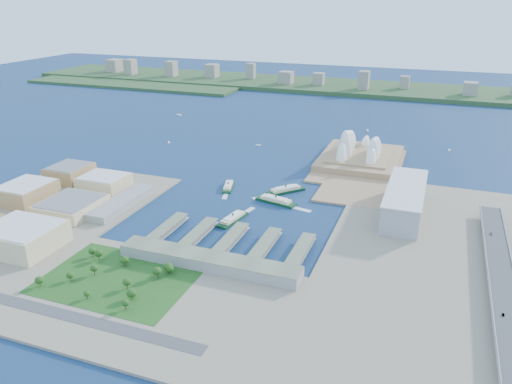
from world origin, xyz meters
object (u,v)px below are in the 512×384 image
at_px(car_b, 503,315).
at_px(ferry_a, 228,185).
at_px(ferry_c, 233,217).
at_px(opera_house, 361,144).
at_px(toaster_building, 405,200).
at_px(ferry_d, 276,199).
at_px(car_c, 491,234).
at_px(ferry_b, 286,189).

bearing_deg(car_b, ferry_a, -32.85).
bearing_deg(ferry_c, opera_house, -100.54).
bearing_deg(car_b, opera_house, -65.56).
height_order(toaster_building, ferry_d, toaster_building).
bearing_deg(car_b, car_c, -90.00).
bearing_deg(car_c, ferry_d, 172.52).
height_order(ferry_a, ferry_c, ferry_c).
xyz_separation_m(opera_house, car_b, (191.00, -420.35, -16.42)).
height_order(opera_house, car_c, opera_house).
bearing_deg(ferry_d, toaster_building, -70.00).
distance_m(toaster_building, ferry_a, 255.34).
distance_m(opera_house, ferry_d, 236.06).
distance_m(ferry_c, car_b, 328.25).
xyz_separation_m(opera_house, toaster_building, (90.00, -200.00, -11.50)).
height_order(opera_house, car_b, opera_house).
distance_m(ferry_a, car_b, 423.50).
xyz_separation_m(toaster_building, car_b, (101.00, -220.35, -4.92)).
height_order(ferry_b, ferry_d, ferry_d).
bearing_deg(opera_house, car_b, -65.56).
relative_size(ferry_b, car_b, 13.33).
distance_m(ferry_c, ferry_d, 82.49).
relative_size(ferry_d, car_b, 13.42).
bearing_deg(toaster_building, ferry_c, -154.60).
height_order(ferry_a, ferry_b, ferry_b).
bearing_deg(ferry_c, ferry_a, -53.48).
height_order(ferry_a, ferry_d, ferry_d).
bearing_deg(ferry_a, toaster_building, -17.54).
bearing_deg(toaster_building, ferry_d, -173.08).
bearing_deg(toaster_building, ferry_a, 177.92).
height_order(ferry_a, car_c, car_c).
bearing_deg(ferry_c, toaster_building, -144.32).
xyz_separation_m(ferry_d, car_c, (270.78, -35.55, 9.99)).
height_order(toaster_building, ferry_c, toaster_building).
xyz_separation_m(toaster_building, car_c, (101.00, -56.15, -4.92)).
bearing_deg(ferry_a, car_c, -25.87).
xyz_separation_m(opera_house, ferry_c, (-112.70, -296.23, -26.83)).
bearing_deg(toaster_building, car_b, -65.38).
relative_size(ferry_a, car_b, 10.99).
relative_size(toaster_building, ferry_b, 2.64).
relative_size(toaster_building, car_b, 35.18).
height_order(opera_house, ferry_a, opera_house).
bearing_deg(ferry_a, ferry_c, -79.22).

